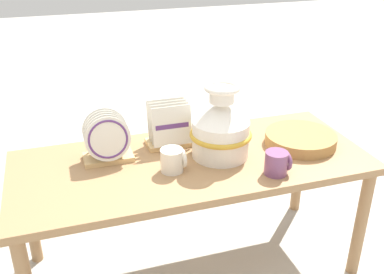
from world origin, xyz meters
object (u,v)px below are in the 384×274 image
object	(u,v)px
ceramic_vase	(221,127)
dish_rack_round_plates	(107,141)
dish_rack_square_plates	(169,130)
mug_plum_glaze	(277,163)
mug_cream_glaze	(173,160)
wicker_charger_stack	(300,139)

from	to	relation	value
ceramic_vase	dish_rack_round_plates	xyz separation A→B (m)	(-0.48, 0.11, -0.04)
dish_rack_square_plates	mug_plum_glaze	bearing A→B (deg)	-48.27
dish_rack_round_plates	mug_plum_glaze	size ratio (longest dim) A/B	2.09
ceramic_vase	dish_rack_round_plates	world-z (taller)	ceramic_vase
dish_rack_round_plates	mug_cream_glaze	distance (m)	0.31
dish_rack_square_plates	wicker_charger_stack	distance (m)	0.62
wicker_charger_stack	dish_rack_square_plates	bearing A→B (deg)	162.40
mug_plum_glaze	dish_rack_square_plates	bearing A→B (deg)	131.73
dish_rack_round_plates	dish_rack_square_plates	size ratio (longest dim) A/B	1.02
dish_rack_round_plates	mug_plum_glaze	distance (m)	0.73
dish_rack_square_plates	mug_plum_glaze	xyz separation A→B (m)	(0.35, -0.40, -0.03)
ceramic_vase	wicker_charger_stack	xyz separation A→B (m)	(0.40, -0.01, -0.11)
mug_plum_glaze	dish_rack_round_plates	bearing A→B (deg)	153.11
ceramic_vase	dish_rack_round_plates	bearing A→B (deg)	167.48
wicker_charger_stack	mug_plum_glaze	xyz separation A→B (m)	(-0.23, -0.21, 0.02)
ceramic_vase	mug_plum_glaze	xyz separation A→B (m)	(0.17, -0.22, -0.09)
mug_cream_glaze	dish_rack_square_plates	bearing A→B (deg)	78.33
dish_rack_square_plates	mug_cream_glaze	xyz separation A→B (m)	(-0.05, -0.24, -0.03)
dish_rack_square_plates	mug_plum_glaze	distance (m)	0.53
mug_cream_glaze	mug_plum_glaze	size ratio (longest dim) A/B	1.00
wicker_charger_stack	mug_cream_glaze	bearing A→B (deg)	-174.95
ceramic_vase	mug_cream_glaze	distance (m)	0.26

